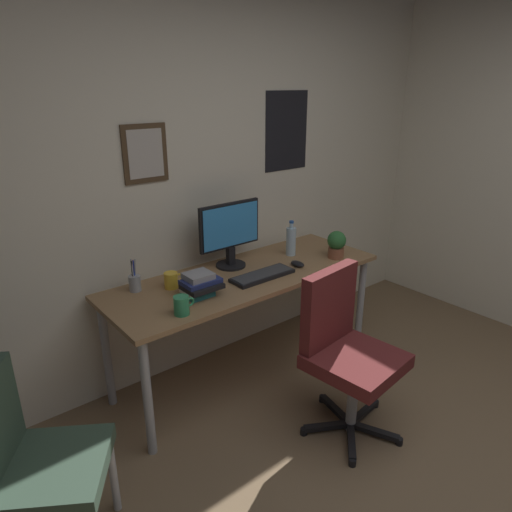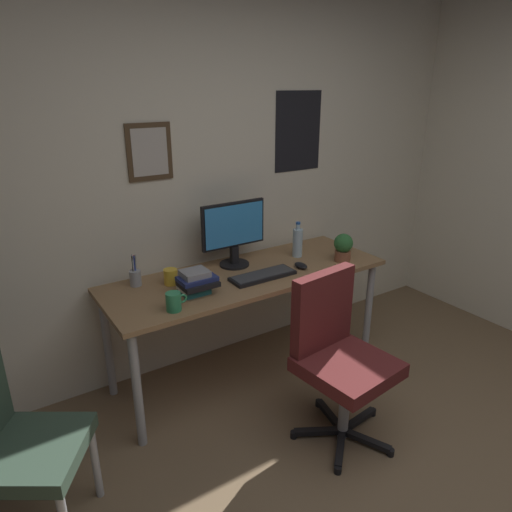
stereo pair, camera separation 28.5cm
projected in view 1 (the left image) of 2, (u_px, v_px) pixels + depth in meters
The scene contains 13 objects.
wall_back at pixel (207, 178), 3.07m from camera, with size 4.40×0.10×2.60m.
desk at pixel (246, 284), 3.00m from camera, with size 1.86×0.66×0.74m.
office_chair at pixel (345, 345), 2.56m from camera, with size 0.57×0.57×0.95m.
side_chair at pixel (33, 459), 1.82m from camera, with size 0.58×0.58×0.88m.
monitor at pixel (230, 232), 3.02m from camera, with size 0.46×0.20×0.43m.
keyboard at pixel (263, 275), 2.92m from camera, with size 0.43×0.15×0.03m.
computer_mouse at pixel (298, 264), 3.09m from camera, with size 0.06×0.11×0.04m.
water_bottle at pixel (291, 241), 3.27m from camera, with size 0.07×0.07×0.25m.
coffee_mug_near at pixel (182, 305), 2.44m from camera, with size 0.12×0.08×0.10m.
coffee_mug_far at pixel (171, 280), 2.75m from camera, with size 0.12×0.08×0.10m.
potted_plant at pixel (336, 244), 3.21m from camera, with size 0.13×0.13×0.19m.
pen_cup at pixel (135, 282), 2.71m from camera, with size 0.07×0.07×0.20m.
book_stack_left at pixel (200, 285), 2.64m from camera, with size 0.22×0.18×0.14m.
Camera 1 is at (-1.68, -0.43, 1.89)m, focal length 32.36 mm.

